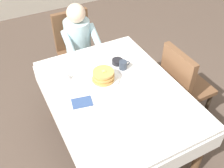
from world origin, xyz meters
TOP-DOWN VIEW (x-y plane):
  - ground_plane at (0.00, 0.00)m, footprint 14.00×14.00m
  - dining_table_main at (0.00, 0.00)m, footprint 1.12×1.52m
  - chair_diner at (0.05, 1.17)m, footprint 0.44×0.45m
  - diner_person at (0.05, 1.01)m, footprint 0.40×0.43m
  - chair_right_side at (0.77, 0.00)m, footprint 0.45×0.44m
  - plate_breakfast at (-0.04, 0.18)m, footprint 0.28×0.28m
  - breakfast_stack at (-0.04, 0.18)m, footprint 0.21×0.21m
  - cup_coffee at (0.21, 0.26)m, footprint 0.11×0.08m
  - bowl_butter at (0.20, 0.35)m, footprint 0.11×0.11m
  - syrup_pitcher at (-0.33, 0.36)m, footprint 0.08×0.08m
  - fork_left_of_plate at (-0.23, 0.16)m, footprint 0.02×0.18m
  - knife_right_of_plate at (0.15, 0.16)m, footprint 0.02×0.20m
  - spoon_near_edge at (-0.04, -0.17)m, footprint 0.15×0.04m
  - napkin_folded at (-0.33, 0.01)m, footprint 0.19×0.15m

SIDE VIEW (x-z plane):
  - ground_plane at x=0.00m, z-range 0.00..0.00m
  - chair_diner at x=0.05m, z-range 0.06..0.99m
  - chair_right_side at x=0.77m, z-range 0.06..0.99m
  - dining_table_main at x=0.00m, z-range 0.28..1.02m
  - diner_person at x=0.05m, z-range 0.11..1.23m
  - fork_left_of_plate at x=-0.23m, z-range 0.74..0.74m
  - knife_right_of_plate at x=0.15m, z-range 0.74..0.74m
  - spoon_near_edge at x=-0.04m, z-range 0.74..0.74m
  - napkin_folded at x=-0.33m, z-range 0.74..0.75m
  - plate_breakfast at x=-0.04m, z-range 0.74..0.76m
  - bowl_butter at x=0.20m, z-range 0.74..0.78m
  - syrup_pitcher at x=-0.33m, z-range 0.74..0.81m
  - cup_coffee at x=0.21m, z-range 0.74..0.83m
  - breakfast_stack at x=-0.04m, z-range 0.75..0.85m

